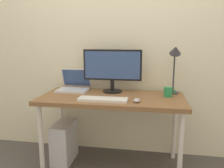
{
  "coord_description": "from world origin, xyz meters",
  "views": [
    {
      "loc": [
        0.35,
        -2.11,
        1.26
      ],
      "look_at": [
        0.0,
        0.0,
        0.85
      ],
      "focal_mm": 36.7,
      "sensor_mm": 36.0,
      "label": 1
    }
  ],
  "objects_px": {
    "desk": "(112,103)",
    "coffee_mug": "(168,92)",
    "monitor": "(112,68)",
    "laptop": "(74,85)",
    "computer_tower": "(64,142)",
    "mouse": "(137,100)",
    "desk_lamp": "(175,58)",
    "keyboard": "(103,99)"
  },
  "relations": [
    {
      "from": "desk",
      "to": "mouse",
      "type": "relative_size",
      "value": 15.29
    },
    {
      "from": "desk",
      "to": "coffee_mug",
      "type": "xyz_separation_m",
      "value": [
        0.53,
        0.08,
        0.12
      ]
    },
    {
      "from": "desk",
      "to": "monitor",
      "type": "height_order",
      "value": "monitor"
    },
    {
      "from": "mouse",
      "to": "coffee_mug",
      "type": "distance_m",
      "value": 0.38
    },
    {
      "from": "coffee_mug",
      "to": "computer_tower",
      "type": "relative_size",
      "value": 0.27
    },
    {
      "from": "desk",
      "to": "coffee_mug",
      "type": "relative_size",
      "value": 12.21
    },
    {
      "from": "keyboard",
      "to": "coffee_mug",
      "type": "height_order",
      "value": "coffee_mug"
    },
    {
      "from": "mouse",
      "to": "monitor",
      "type": "bearing_deg",
      "value": 127.36
    },
    {
      "from": "monitor",
      "to": "coffee_mug",
      "type": "height_order",
      "value": "monitor"
    },
    {
      "from": "monitor",
      "to": "desk_lamp",
      "type": "bearing_deg",
      "value": 0.1
    },
    {
      "from": "desk",
      "to": "laptop",
      "type": "height_order",
      "value": "laptop"
    },
    {
      "from": "laptop",
      "to": "computer_tower",
      "type": "relative_size",
      "value": 0.76
    },
    {
      "from": "mouse",
      "to": "keyboard",
      "type": "bearing_deg",
      "value": -179.34
    },
    {
      "from": "keyboard",
      "to": "coffee_mug",
      "type": "xyz_separation_m",
      "value": [
        0.58,
        0.25,
        0.04
      ]
    },
    {
      "from": "monitor",
      "to": "coffee_mug",
      "type": "distance_m",
      "value": 0.6
    },
    {
      "from": "keyboard",
      "to": "computer_tower",
      "type": "height_order",
      "value": "keyboard"
    },
    {
      "from": "laptop",
      "to": "monitor",
      "type": "bearing_deg",
      "value": -2.83
    },
    {
      "from": "coffee_mug",
      "to": "mouse",
      "type": "bearing_deg",
      "value": -138.46
    },
    {
      "from": "laptop",
      "to": "coffee_mug",
      "type": "xyz_separation_m",
      "value": [
        0.98,
        -0.13,
        -0.01
      ]
    },
    {
      "from": "computer_tower",
      "to": "desk",
      "type": "bearing_deg",
      "value": -0.88
    },
    {
      "from": "mouse",
      "to": "computer_tower",
      "type": "xyz_separation_m",
      "value": [
        -0.76,
        0.18,
        -0.53
      ]
    },
    {
      "from": "monitor",
      "to": "mouse",
      "type": "height_order",
      "value": "monitor"
    },
    {
      "from": "desk_lamp",
      "to": "keyboard",
      "type": "relative_size",
      "value": 1.14
    },
    {
      "from": "laptop",
      "to": "desk_lamp",
      "type": "bearing_deg",
      "value": -1.09
    },
    {
      "from": "desk_lamp",
      "to": "coffee_mug",
      "type": "bearing_deg",
      "value": -117.91
    },
    {
      "from": "desk",
      "to": "computer_tower",
      "type": "xyz_separation_m",
      "value": [
        -0.51,
        0.01,
        -0.45
      ]
    },
    {
      "from": "keyboard",
      "to": "desk_lamp",
      "type": "bearing_deg",
      "value": 29.62
    },
    {
      "from": "desk",
      "to": "monitor",
      "type": "xyz_separation_m",
      "value": [
        -0.03,
        0.19,
        0.32
      ]
    },
    {
      "from": "desk_lamp",
      "to": "computer_tower",
      "type": "height_order",
      "value": "desk_lamp"
    },
    {
      "from": "mouse",
      "to": "computer_tower",
      "type": "relative_size",
      "value": 0.21
    },
    {
      "from": "laptop",
      "to": "keyboard",
      "type": "height_order",
      "value": "laptop"
    },
    {
      "from": "desk_lamp",
      "to": "keyboard",
      "type": "distance_m",
      "value": 0.82
    },
    {
      "from": "monitor",
      "to": "desk_lamp",
      "type": "relative_size",
      "value": 1.19
    },
    {
      "from": "laptop",
      "to": "coffee_mug",
      "type": "height_order",
      "value": "laptop"
    },
    {
      "from": "coffee_mug",
      "to": "computer_tower",
      "type": "xyz_separation_m",
      "value": [
        -1.04,
        -0.07,
        -0.56
      ]
    },
    {
      "from": "desk_lamp",
      "to": "mouse",
      "type": "distance_m",
      "value": 0.6
    },
    {
      "from": "desk",
      "to": "mouse",
      "type": "xyz_separation_m",
      "value": [
        0.25,
        -0.17,
        0.08
      ]
    },
    {
      "from": "monitor",
      "to": "keyboard",
      "type": "xyz_separation_m",
      "value": [
        -0.03,
        -0.36,
        -0.24
      ]
    },
    {
      "from": "coffee_mug",
      "to": "computer_tower",
      "type": "height_order",
      "value": "coffee_mug"
    },
    {
      "from": "monitor",
      "to": "laptop",
      "type": "xyz_separation_m",
      "value": [
        -0.42,
        0.02,
        -0.2
      ]
    },
    {
      "from": "laptop",
      "to": "desk_lamp",
      "type": "relative_size",
      "value": 0.64
    },
    {
      "from": "monitor",
      "to": "laptop",
      "type": "bearing_deg",
      "value": 177.17
    }
  ]
}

